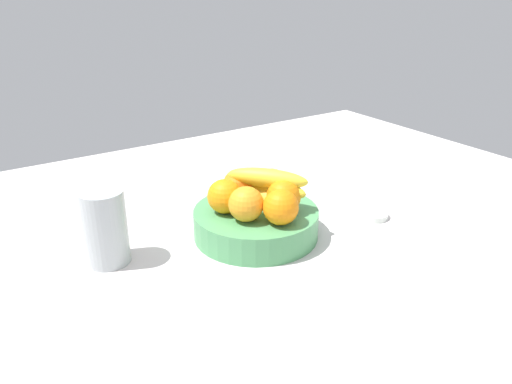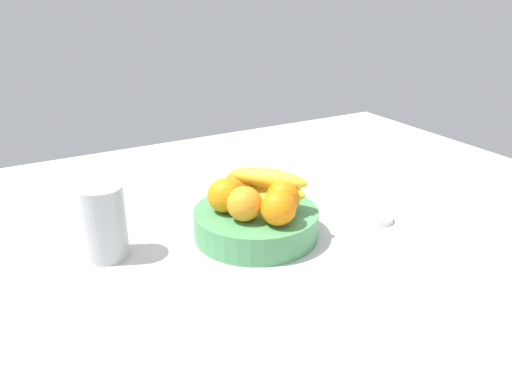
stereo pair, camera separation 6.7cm
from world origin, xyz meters
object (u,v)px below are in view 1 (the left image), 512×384
(orange_front_left, at_px, (246,204))
(orange_top_stack, at_px, (225,196))
(orange_back_right, at_px, (239,185))
(jar_lid, at_px, (372,214))
(fruit_bowl, at_px, (256,223))
(banana_bunch, at_px, (266,187))
(thermos_tumbler, at_px, (105,227))
(orange_front_right, at_px, (279,208))
(orange_center, at_px, (284,197))
(orange_back_left, at_px, (271,185))

(orange_front_left, height_order, orange_top_stack, same)
(orange_front_left, height_order, orange_back_right, same)
(jar_lid, bearing_deg, fruit_bowl, 165.29)
(orange_top_stack, bearing_deg, banana_bunch, -13.03)
(thermos_tumbler, relative_size, jar_lid, 2.01)
(orange_front_left, height_order, banana_bunch, banana_bunch)
(orange_front_right, xyz_separation_m, jar_lid, (0.27, 0.01, -0.09))
(orange_center, distance_m, jar_lid, 0.25)
(fruit_bowl, relative_size, orange_front_left, 3.69)
(fruit_bowl, bearing_deg, orange_front_right, -88.78)
(orange_center, xyz_separation_m, orange_top_stack, (-0.10, 0.07, 0.00))
(fruit_bowl, height_order, orange_back_left, orange_back_left)
(orange_top_stack, bearing_deg, orange_back_right, 31.97)
(fruit_bowl, distance_m, thermos_tumbler, 0.30)
(orange_back_left, height_order, banana_bunch, banana_bunch)
(orange_center, relative_size, jar_lid, 0.97)
(orange_back_right, xyz_separation_m, orange_top_stack, (-0.06, -0.04, 0.00))
(orange_top_stack, distance_m, thermos_tumbler, 0.24)
(orange_back_right, bearing_deg, thermos_tumbler, 179.00)
(orange_front_left, relative_size, orange_back_right, 1.00)
(orange_front_right, bearing_deg, fruit_bowl, 91.22)
(orange_back_right, relative_size, orange_top_stack, 1.00)
(orange_back_left, xyz_separation_m, jar_lid, (0.21, -0.09, -0.09))
(banana_bunch, bearing_deg, orange_back_left, 36.01)
(thermos_tumbler, bearing_deg, orange_top_stack, -9.74)
(orange_front_right, bearing_deg, jar_lid, 1.66)
(orange_top_stack, relative_size, thermos_tumbler, 0.48)
(orange_front_left, height_order, thermos_tumbler, thermos_tumbler)
(orange_center, bearing_deg, banana_bunch, 102.36)
(fruit_bowl, bearing_deg, thermos_tumbler, 167.18)
(orange_center, bearing_deg, orange_back_right, 112.58)
(fruit_bowl, xyz_separation_m, thermos_tumbler, (-0.29, 0.07, 0.04))
(orange_center, xyz_separation_m, thermos_tumbler, (-0.33, 0.11, -0.02))
(fruit_bowl, relative_size, orange_front_right, 3.69)
(orange_center, bearing_deg, jar_lid, -7.51)
(orange_front_left, relative_size, orange_top_stack, 1.00)
(fruit_bowl, height_order, orange_back_right, orange_back_right)
(orange_front_left, distance_m, orange_top_stack, 0.06)
(orange_back_right, height_order, jar_lid, orange_back_right)
(banana_bunch, distance_m, jar_lid, 0.27)
(orange_back_left, bearing_deg, banana_bunch, -143.99)
(orange_top_stack, height_order, thermos_tumbler, thermos_tumbler)
(orange_top_stack, bearing_deg, fruit_bowl, -24.24)
(fruit_bowl, bearing_deg, orange_center, -45.27)
(orange_front_left, distance_m, banana_bunch, 0.08)
(orange_front_right, distance_m, orange_back_right, 0.14)
(orange_front_left, relative_size, orange_back_left, 1.00)
(orange_front_right, bearing_deg, thermos_tumbler, 153.80)
(orange_front_left, height_order, orange_center, same)
(orange_front_right, xyz_separation_m, orange_back_left, (0.05, 0.10, 0.00))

